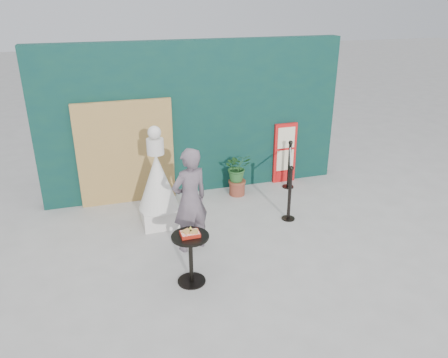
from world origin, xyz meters
TOP-DOWN VIEW (x-y plane):
  - ground at (0.00, 0.00)m, footprint 60.00×60.00m
  - back_wall at (0.00, 3.15)m, footprint 6.00×0.30m
  - bamboo_fence at (-1.40, 2.94)m, footprint 1.80×0.08m
  - woman at (-0.64, 0.90)m, footprint 0.72×0.59m
  - menu_board at (1.90, 2.95)m, footprint 0.50×0.07m
  - statue at (-0.99, 1.84)m, footprint 0.70×0.70m
  - cafe_table at (-0.85, 0.02)m, footprint 0.52×0.52m
  - food_basket at (-0.85, 0.02)m, footprint 0.26×0.19m
  - planter at (0.71, 2.60)m, footprint 0.52×0.45m
  - stanchion_barrier at (1.56, 1.98)m, footprint 0.84×1.54m

SIDE VIEW (x-z plane):
  - ground at x=0.00m, z-range 0.00..0.00m
  - stanchion_barrier at x=1.56m, z-range -0.02..1.01m
  - cafe_table at x=-0.85m, z-range 0.12..0.87m
  - planter at x=0.71m, z-range 0.07..0.96m
  - menu_board at x=1.90m, z-range 0.00..1.30m
  - statue at x=-0.99m, z-range -0.17..1.64m
  - food_basket at x=-0.85m, z-range 0.73..0.84m
  - woman at x=-0.64m, z-range 0.00..1.69m
  - bamboo_fence at x=-1.40m, z-range 0.00..2.00m
  - back_wall at x=0.00m, z-range 0.00..3.00m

